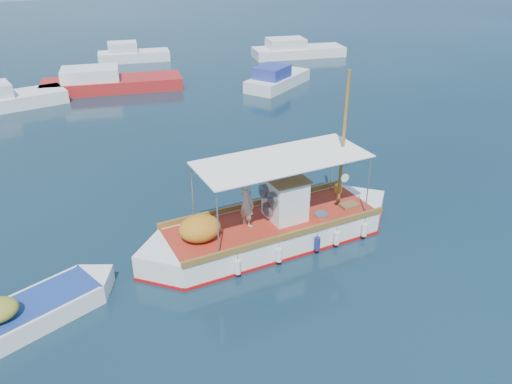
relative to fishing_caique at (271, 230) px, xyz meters
name	(u,v)px	position (x,y,z in m)	size (l,w,h in m)	color
ground	(275,229)	(0.55, 0.71, -0.52)	(160.00, 160.00, 0.00)	black
fishing_caique	(271,230)	(0.00, 0.00, 0.00)	(9.76, 2.85, 5.95)	white
dinghy	(25,317)	(-7.99, -0.77, -0.24)	(5.15, 2.78, 1.33)	white
bg_boat_nw	(3,101)	(-8.00, 20.63, -0.03)	(7.18, 3.49, 1.80)	silver
bg_boat_n	(108,83)	(-1.33, 21.94, -0.03)	(9.72, 4.56, 1.80)	#A81C1C
bg_boat_ne	(277,80)	(9.51, 17.63, -0.03)	(5.95, 4.87, 1.80)	silver
bg_boat_e	(296,51)	(15.62, 25.62, -0.03)	(8.35, 4.06, 1.80)	silver
bg_boat_far_n	(132,55)	(2.21, 30.14, -0.03)	(6.14, 3.03, 1.80)	silver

